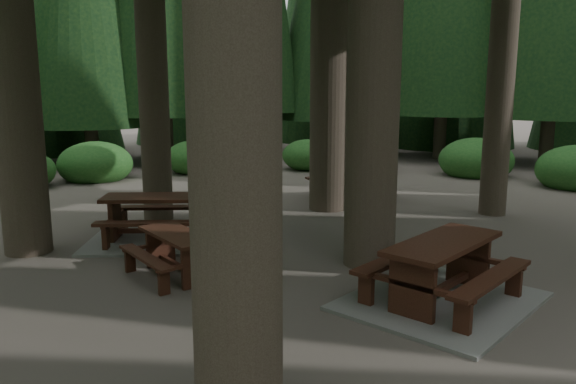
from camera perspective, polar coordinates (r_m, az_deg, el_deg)
name	(u,v)px	position (r m, az deg, el deg)	size (l,w,h in m)	color
ground	(334,274)	(8.91, 4.67, -8.33)	(80.00, 80.00, 0.00)	#4E483F
picnic_table_a	(442,281)	(7.94, 15.36, -8.70)	(3.18, 2.93, 0.88)	gray
picnic_table_b	(177,247)	(8.85, -11.17, -5.55)	(1.52, 1.77, 0.68)	#371A10
picnic_table_c	(158,225)	(10.95, -13.05, -3.27)	(3.22, 3.00, 0.87)	gray
picnic_table_d	(348,178)	(14.85, 6.16, 1.47)	(2.07, 1.76, 0.81)	#371A10
shrub_ring	(346,233)	(9.76, 5.94, -4.20)	(23.86, 24.64, 1.49)	#205F20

